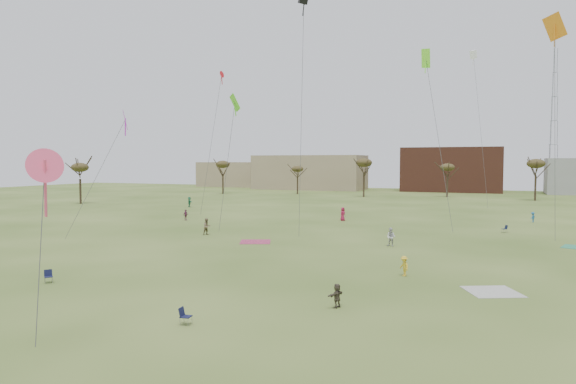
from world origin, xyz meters
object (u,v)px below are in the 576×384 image
at_px(camp_chair_right, 504,230).
at_px(camp_chair_left, 49,279).
at_px(radio_tower, 553,120).
at_px(camp_chair_center, 186,320).

bearing_deg(camp_chair_right, camp_chair_left, -65.74).
bearing_deg(radio_tower, camp_chair_center, -101.72).
relative_size(camp_chair_left, camp_chair_center, 1.00).
distance_m(camp_chair_left, camp_chair_center, 14.09).
relative_size(camp_chair_right, radio_tower, 0.02).
bearing_deg(radio_tower, camp_chair_right, -97.86).
relative_size(camp_chair_center, radio_tower, 0.02).
bearing_deg(camp_chair_left, radio_tower, 20.74).
bearing_deg(camp_chair_right, radio_tower, 143.17).
bearing_deg(camp_chair_center, radio_tower, -18.96).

